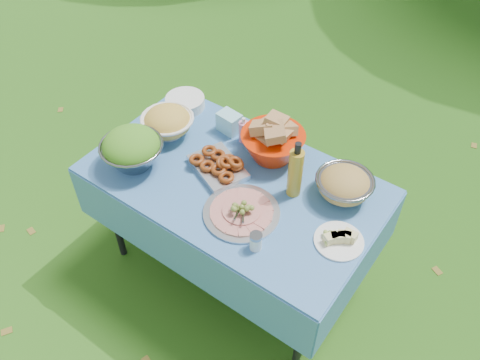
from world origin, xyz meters
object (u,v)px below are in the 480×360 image
pasta_bowl_steel (344,184)px  salad_bowl (132,149)px  oil_bottle (296,169)px  bread_bowl (273,140)px  picnic_table (234,227)px  charcuterie_platter (242,208)px  plate_stack (185,102)px

pasta_bowl_steel → salad_bowl: bearing=-156.0°
salad_bowl → pasta_bowl_steel: bearing=24.0°
pasta_bowl_steel → oil_bottle: oil_bottle is taller
bread_bowl → oil_bottle: oil_bottle is taller
picnic_table → charcuterie_platter: 0.48m
charcuterie_platter → oil_bottle: bearing=64.1°
charcuterie_platter → oil_bottle: oil_bottle is taller
picnic_table → salad_bowl: 0.71m
bread_bowl → charcuterie_platter: bread_bowl is taller
bread_bowl → plate_stack: bearing=175.2°
salad_bowl → pasta_bowl_steel: 1.06m
charcuterie_platter → picnic_table: bearing=135.3°
pasta_bowl_steel → oil_bottle: (-0.20, -0.13, 0.09)m
bread_bowl → pasta_bowl_steel: size_ratio=1.20×
salad_bowl → plate_stack: (-0.09, 0.52, -0.07)m
plate_stack → pasta_bowl_steel: (1.06, -0.09, 0.04)m
charcuterie_platter → bread_bowl: bearing=103.8°
charcuterie_platter → oil_bottle: (0.12, 0.26, 0.12)m
pasta_bowl_steel → bread_bowl: bearing=175.6°
bread_bowl → oil_bottle: bearing=-35.0°
salad_bowl → plate_stack: salad_bowl is taller
picnic_table → bread_bowl: bearing=76.7°
picnic_table → plate_stack: size_ratio=6.51×
picnic_table → salad_bowl: bearing=-156.5°
charcuterie_platter → pasta_bowl_steel: bearing=49.5°
picnic_table → oil_bottle: (0.29, 0.10, 0.54)m
picnic_table → oil_bottle: oil_bottle is taller
picnic_table → salad_bowl: size_ratio=4.63×
plate_stack → picnic_table: bearing=-28.3°
picnic_table → bread_bowl: 0.56m
picnic_table → bread_bowl: bread_bowl is taller
picnic_table → pasta_bowl_steel: 0.70m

